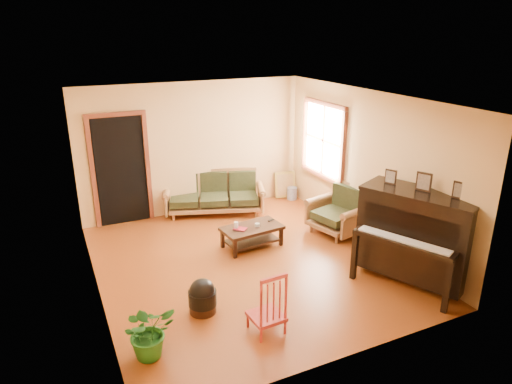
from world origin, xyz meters
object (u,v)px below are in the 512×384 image
coffee_table (252,237)px  piano (415,237)px  footstool (203,300)px  sofa (214,194)px  potted_plant (149,331)px  ceramic_crock (292,193)px  armchair (336,210)px  red_chair (266,301)px

coffee_table → piano: (1.68, -2.00, 0.51)m
footstool → sofa: bearing=67.1°
footstool → potted_plant: 1.00m
coffee_table → ceramic_crock: (1.75, 1.71, -0.05)m
potted_plant → footstool: bearing=34.1°
footstool → potted_plant: size_ratio=0.57×
coffee_table → footstool: bearing=-133.4°
ceramic_crock → potted_plant: potted_plant is taller
armchair → potted_plant: 4.24m
sofa → potted_plant: size_ratio=2.98×
piano → red_chair: (-2.49, -0.18, -0.27)m
piano → footstool: size_ratio=4.22×
sofa → coffee_table: size_ratio=1.93×
ceramic_crock → sofa: bearing=-179.3°
coffee_table → piano: size_ratio=0.64×
armchair → potted_plant: bearing=-167.8°
sofa → footstool: sofa is taller
armchair → red_chair: (-2.41, -2.02, -0.03)m
sofa → footstool: size_ratio=5.23×
coffee_table → armchair: (1.60, -0.16, 0.27)m
sofa → red_chair: (-0.75, -3.86, 0.00)m
sofa → ceramic_crock: (1.81, 0.02, -0.28)m
sofa → footstool: (-1.33, -3.15, -0.24)m
sofa → footstool: 3.43m
armchair → piano: piano is taller
sofa → ceramic_crock: sofa is taller
sofa → red_chair: bearing=-81.7°
sofa → armchair: armchair is taller
coffee_table → footstool: coffee_table is taller
coffee_table → red_chair: (-0.81, -2.18, 0.24)m
armchair → red_chair: armchair is taller
sofa → piano: 4.08m
piano → ceramic_crock: (0.07, 3.71, -0.56)m
piano → footstool: (-3.07, 0.53, -0.52)m
ceramic_crock → potted_plant: size_ratio=0.41×
armchair → red_chair: bearing=-153.9°
armchair → potted_plant: (-3.81, -1.86, -0.12)m
armchair → ceramic_crock: 1.89m
footstool → potted_plant: potted_plant is taller
piano → ceramic_crock: size_ratio=5.83×
coffee_table → piano: 2.66m
coffee_table → armchair: 1.63m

